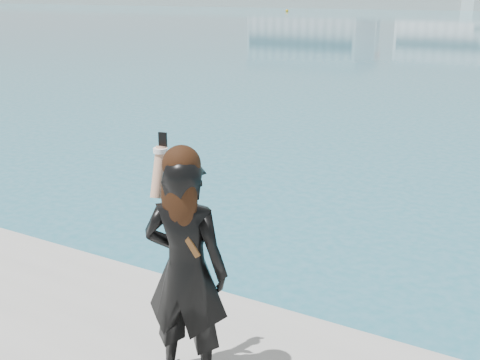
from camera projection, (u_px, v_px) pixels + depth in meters
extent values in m
sphere|color=#EDA30C|center=(287.00, 12.00, 100.47)|extent=(0.50, 0.50, 0.50)
imported|color=black|center=(186.00, 272.00, 3.95)|extent=(0.64, 0.49, 1.59)
sphere|color=black|center=(181.00, 164.00, 3.70)|extent=(0.24, 0.24, 0.24)
ellipsoid|color=black|center=(179.00, 198.00, 3.72)|extent=(0.26, 0.14, 0.42)
cylinder|color=tan|center=(159.00, 172.00, 3.91)|extent=(0.11, 0.20, 0.34)
cylinder|color=white|center=(160.00, 150.00, 3.91)|extent=(0.10, 0.10, 0.03)
cube|color=black|center=(163.00, 141.00, 3.93)|extent=(0.06, 0.02, 0.12)
cube|color=#4C2D14|center=(184.00, 232.00, 3.76)|extent=(0.22, 0.06, 0.32)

